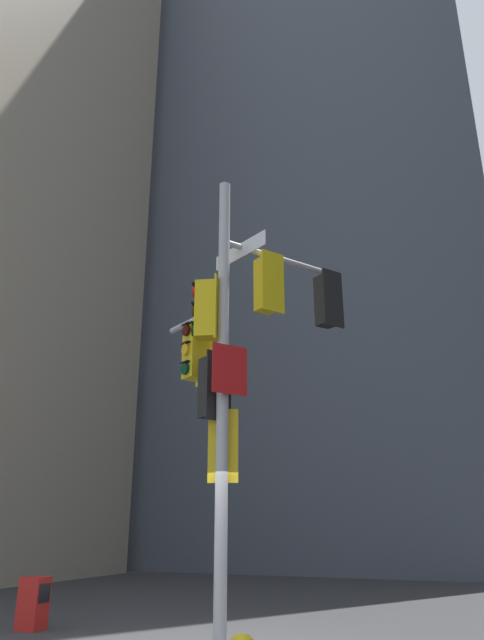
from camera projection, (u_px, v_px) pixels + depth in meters
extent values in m
cube|color=#4C5460|center=(327.00, 196.00, 34.94)|extent=(16.44, 16.44, 40.86)
cylinder|color=#B2B2B5|center=(223.00, 389.00, 9.33)|extent=(0.20, 0.20, 7.59)
cylinder|color=#B2B2B5|center=(283.00, 260.00, 10.90)|extent=(1.52, 2.23, 0.11)
cylinder|color=#B2B2B5|center=(196.00, 319.00, 10.44)|extent=(1.51, 0.93, 0.11)
cube|color=yellow|center=(273.00, 281.00, 10.34)|extent=(0.29, 0.42, 1.14)
cube|color=yellow|center=(267.00, 285.00, 10.49)|extent=(0.47, 0.47, 1.00)
cylinder|color=red|center=(260.00, 271.00, 10.76)|extent=(0.16, 0.20, 0.20)
cube|color=black|center=(260.00, 265.00, 10.81)|extent=(0.18, 0.22, 0.02)
cylinder|color=#3C2C06|center=(260.00, 288.00, 10.65)|extent=(0.16, 0.20, 0.20)
cube|color=black|center=(260.00, 282.00, 10.69)|extent=(0.18, 0.22, 0.02)
cylinder|color=#06311C|center=(260.00, 306.00, 10.53)|extent=(0.16, 0.20, 0.20)
cube|color=black|center=(260.00, 300.00, 10.57)|extent=(0.18, 0.22, 0.02)
cube|color=black|center=(333.00, 298.00, 11.09)|extent=(0.29, 0.42, 1.14)
cube|color=black|center=(326.00, 301.00, 11.24)|extent=(0.47, 0.47, 1.00)
cylinder|color=#360605|center=(319.00, 288.00, 11.52)|extent=(0.16, 0.20, 0.20)
cube|color=black|center=(318.00, 282.00, 11.56)|extent=(0.18, 0.22, 0.02)
cylinder|color=#3C2C06|center=(320.00, 304.00, 11.40)|extent=(0.16, 0.20, 0.20)
cube|color=black|center=(319.00, 298.00, 11.44)|extent=(0.18, 0.22, 0.02)
cylinder|color=#19C672|center=(320.00, 321.00, 11.28)|extent=(0.16, 0.20, 0.20)
cube|color=black|center=(320.00, 315.00, 11.33)|extent=(0.18, 0.22, 0.02)
cube|color=yellow|center=(204.00, 353.00, 10.34)|extent=(0.43, 0.27, 1.14)
cube|color=yellow|center=(195.00, 351.00, 10.24)|extent=(0.46, 0.46, 1.00)
cylinder|color=#360605|center=(186.00, 330.00, 10.24)|extent=(0.20, 0.15, 0.20)
cube|color=black|center=(186.00, 324.00, 10.27)|extent=(0.23, 0.17, 0.02)
cylinder|color=yellow|center=(186.00, 349.00, 10.12)|extent=(0.20, 0.15, 0.20)
cube|color=black|center=(186.00, 343.00, 10.16)|extent=(0.23, 0.17, 0.02)
cylinder|color=#06311C|center=(185.00, 369.00, 10.00)|extent=(0.20, 0.15, 0.20)
cube|color=black|center=(185.00, 362.00, 10.04)|extent=(0.23, 0.17, 0.02)
cube|color=black|center=(219.00, 386.00, 9.43)|extent=(0.26, 0.43, 1.14)
cube|color=black|center=(212.00, 388.00, 9.58)|extent=(0.46, 0.46, 1.00)
cylinder|color=#360605|center=(206.00, 370.00, 9.84)|extent=(0.15, 0.20, 0.20)
cube|color=black|center=(206.00, 363.00, 9.89)|extent=(0.17, 0.23, 0.02)
cylinder|color=yellow|center=(205.00, 390.00, 9.72)|extent=(0.15, 0.20, 0.20)
cube|color=black|center=(205.00, 383.00, 9.77)|extent=(0.17, 0.23, 0.02)
cylinder|color=#06311C|center=(205.00, 411.00, 9.61)|extent=(0.15, 0.20, 0.20)
cube|color=black|center=(205.00, 403.00, 9.65)|extent=(0.17, 0.23, 0.02)
cube|color=yellow|center=(217.00, 310.00, 9.80)|extent=(0.16, 0.47, 1.14)
cube|color=yellow|center=(206.00, 310.00, 9.82)|extent=(0.42, 0.42, 1.00)
cylinder|color=red|center=(195.00, 292.00, 9.96)|extent=(0.11, 0.21, 0.20)
cube|color=black|center=(195.00, 285.00, 10.00)|extent=(0.13, 0.23, 0.02)
cylinder|color=#3C2C06|center=(194.00, 311.00, 9.85)|extent=(0.11, 0.21, 0.20)
cube|color=black|center=(194.00, 304.00, 9.89)|extent=(0.13, 0.23, 0.02)
cylinder|color=#06311C|center=(194.00, 330.00, 9.73)|extent=(0.11, 0.21, 0.20)
cube|color=black|center=(194.00, 324.00, 9.77)|extent=(0.13, 0.23, 0.02)
cube|color=gold|center=(223.00, 445.00, 9.14)|extent=(0.47, 0.15, 1.14)
cube|color=gold|center=(225.00, 447.00, 9.31)|extent=(0.42, 0.42, 1.00)
cylinder|color=red|center=(227.00, 427.00, 9.62)|extent=(0.21, 0.11, 0.20)
cube|color=black|center=(227.00, 420.00, 9.66)|extent=(0.23, 0.13, 0.02)
cylinder|color=#3C2C06|center=(227.00, 449.00, 9.50)|extent=(0.21, 0.11, 0.20)
cube|color=black|center=(227.00, 441.00, 9.55)|extent=(0.23, 0.13, 0.02)
cylinder|color=#06311C|center=(227.00, 471.00, 9.38)|extent=(0.21, 0.11, 0.20)
cube|color=black|center=(227.00, 463.00, 9.43)|extent=(0.23, 0.13, 0.02)
cube|color=white|center=(240.00, 251.00, 10.40)|extent=(1.24, 0.68, 0.28)
cube|color=#19479E|center=(240.00, 251.00, 10.40)|extent=(1.20, 0.66, 0.24)
cube|color=red|center=(230.00, 369.00, 9.25)|extent=(0.38, 0.53, 0.80)
cube|color=white|center=(230.00, 369.00, 9.25)|extent=(0.35, 0.50, 0.76)
cube|color=red|center=(33.00, 603.00, 10.28)|extent=(0.44, 0.36, 0.86)
cube|color=black|center=(45.00, 593.00, 10.25)|extent=(0.01, 0.29, 0.31)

